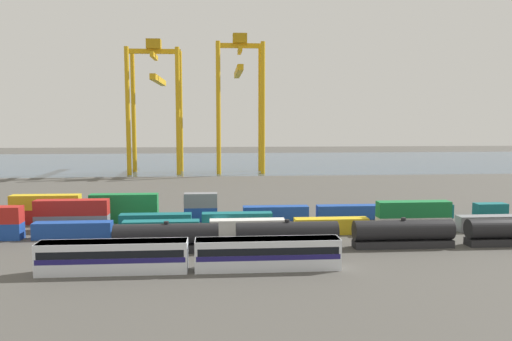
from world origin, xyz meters
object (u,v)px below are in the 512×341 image
Objects in this scene: freight_tank_row at (403,233)px; shipping_container_20 at (276,213)px; gantry_crane_west at (156,93)px; shipping_container_16 at (124,215)px; gantry_crane_central at (240,89)px; shipping_container_8 at (493,223)px; shipping_container_13 at (237,220)px; shipping_container_5 at (331,226)px; passenger_train at (191,254)px; shipping_container_4 at (247,227)px; shipping_container_10 at (72,223)px; shipping_container_21 at (349,212)px; shipping_container_23 at (490,210)px.

freight_tank_row is 6.88× the size of shipping_container_20.
gantry_crane_west is at bearing 114.09° from freight_tank_row.
shipping_container_16 and shipping_container_20 have the same top height.
shipping_container_16 is 0.25× the size of gantry_crane_central.
shipping_container_8 and shipping_container_13 have the same top height.
shipping_container_5 and shipping_container_16 have the same top height.
gantry_crane_central reaches higher than passenger_train.
freight_tank_row is (30.33, 9.26, -0.07)m from passenger_train.
shipping_container_4 is 13.31m from shipping_container_20.
shipping_container_8 is at bearing -68.84° from gantry_crane_central.
shipping_container_13 is 0.25× the size of gantry_crane_central.
gantry_crane_central is (3.17, 98.40, 27.71)m from shipping_container_4.
freight_tank_row is 6.88× the size of shipping_container_8.
shipping_container_16 is at bearing 169.31° from shipping_container_8.
gantry_crane_central is at bearing 100.06° from freight_tank_row.
shipping_container_10 is 49.42m from shipping_container_21.
gantry_crane_central reaches higher than freight_tank_row.
shipping_container_16 is (-21.67, 11.88, 0.00)m from shipping_container_4.
freight_tank_row is 6.88× the size of shipping_container_10.
gantry_crane_west is (3.38, 92.39, 26.24)m from shipping_container_10.
shipping_container_5 is 27.51m from shipping_container_8.
gantry_crane_central is (-2.82, 86.51, 27.71)m from shipping_container_20.
freight_tank_row reaches higher than shipping_container_8.
passenger_train is at bearing -163.02° from freight_tank_row.
shipping_container_13 is (6.61, 24.58, -0.84)m from passenger_train.
shipping_container_21 is at bearing -79.11° from gantry_crane_central.
passenger_train is 3.06× the size of shipping_container_21.
shipping_container_8 is at bearing -7.92° from shipping_container_13.
shipping_container_8 is 1.00× the size of shipping_container_10.
shipping_container_10 is 1.00× the size of shipping_container_13.
shipping_container_5 is (-8.54, 9.38, -0.78)m from freight_tank_row.
shipping_container_21 is at bearing 30.95° from shipping_container_4.
shipping_container_4 is at bearing -116.75° from shipping_container_20.
gantry_crane_west is (-67.13, 98.34, 26.24)m from shipping_container_8.
freight_tank_row is at bearing -52.51° from shipping_container_20.
freight_tank_row reaches higher than shipping_container_16.
shipping_container_10 is at bearing 172.13° from shipping_container_5.
shipping_container_5 and shipping_container_13 have the same top height.
shipping_container_23 is (27.65, 0.00, 0.00)m from shipping_container_21.
passenger_train is 0.78× the size of gantry_crane_central.
shipping_container_10 and shipping_container_23 have the same top height.
passenger_train reaches higher than shipping_container_10.
shipping_container_8 is at bearing -4.82° from shipping_container_10.
shipping_container_4 is 1.00× the size of shipping_container_20.
shipping_container_16 is at bearing 161.46° from shipping_container_5.
shipping_container_13 is at bearing 147.14° from freight_tank_row.
shipping_container_21 is (-2.48, 21.26, -0.78)m from freight_tank_row.
gantry_crane_west reaches higher than shipping_container_20.
shipping_container_5 and shipping_container_23 have the same top height.
shipping_container_4 is at bearing -76.51° from shipping_container_13.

